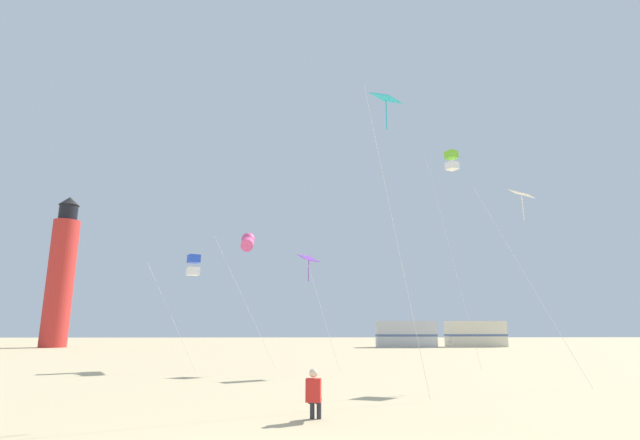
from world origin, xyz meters
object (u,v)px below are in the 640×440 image
(lighthouse_distant, at_px, (61,275))
(rv_van_cream, at_px, (475,334))
(kite_diamond_cyan, at_px, (387,109))
(rv_van_silver, at_px, (406,334))
(kite_diamond_violet, at_px, (309,262))
(kite_box_lime, at_px, (452,161))
(kite_box_blue, at_px, (193,265))
(kite_flyer_standing, at_px, (314,393))
(kite_diamond_white, at_px, (522,200))
(kite_tube_rainbow, at_px, (248,241))

(lighthouse_distant, height_order, rv_van_cream, lighthouse_distant)
(kite_diamond_cyan, height_order, rv_van_silver, kite_diamond_cyan)
(kite_diamond_violet, bearing_deg, lighthouse_distant, 132.98)
(kite_diamond_violet, relative_size, kite_box_lime, 0.47)
(lighthouse_distant, relative_size, rv_van_silver, 2.58)
(kite_diamond_violet, distance_m, rv_van_cream, 35.57)
(kite_diamond_violet, bearing_deg, kite_box_blue, 162.71)
(kite_diamond_cyan, distance_m, rv_van_cream, 42.96)
(kite_flyer_standing, height_order, kite_diamond_white, kite_diamond_white)
(kite_flyer_standing, xyz_separation_m, rv_van_silver, (10.81, 41.78, 0.78))
(kite_diamond_white, distance_m, rv_van_silver, 34.50)
(kite_diamond_violet, distance_m, kite_box_lime, 10.88)
(kite_tube_rainbow, bearing_deg, rv_van_cream, 50.24)
(kite_box_blue, height_order, rv_van_cream, kite_box_blue)
(kite_diamond_cyan, relative_size, lighthouse_distant, 0.61)
(lighthouse_distant, bearing_deg, kite_box_blue, -52.54)
(kite_tube_rainbow, height_order, kite_diamond_cyan, kite_diamond_cyan)
(kite_box_blue, relative_size, kite_diamond_violet, 1.04)
(lighthouse_distant, bearing_deg, kite_tube_rainbow, -48.04)
(kite_tube_rainbow, relative_size, kite_box_lime, 0.62)
(kite_box_blue, xyz_separation_m, kite_box_lime, (14.92, 0.23, 6.35))
(kite_box_blue, distance_m, kite_tube_rainbow, 3.36)
(kite_box_lime, bearing_deg, kite_box_blue, -179.11)
(kite_box_blue, distance_m, rv_van_cream, 37.86)
(kite_box_blue, height_order, kite_diamond_violet, kite_box_blue)
(kite_box_blue, bearing_deg, kite_diamond_cyan, -50.61)
(kite_flyer_standing, bearing_deg, kite_diamond_white, -129.21)
(kite_diamond_cyan, relative_size, kite_box_lime, 0.83)
(kite_diamond_white, bearing_deg, rv_van_cream, 74.31)
(rv_van_silver, xyz_separation_m, rv_van_cream, (8.06, 0.99, 0.00))
(rv_van_silver, bearing_deg, kite_tube_rainbow, -117.22)
(rv_van_cream, bearing_deg, kite_box_blue, -135.44)
(kite_tube_rainbow, bearing_deg, rv_van_silver, 61.02)
(kite_flyer_standing, relative_size, kite_diamond_cyan, 0.11)
(rv_van_silver, relative_size, rv_van_cream, 0.99)
(kite_diamond_violet, distance_m, lighthouse_distant, 40.32)
(kite_flyer_standing, relative_size, kite_diamond_white, 0.15)
(kite_diamond_cyan, distance_m, kite_box_lime, 12.88)
(kite_box_blue, height_order, kite_tube_rainbow, kite_tube_rainbow)
(kite_tube_rainbow, distance_m, kite_diamond_cyan, 13.69)
(kite_box_lime, bearing_deg, kite_flyer_standing, -119.25)
(kite_flyer_standing, distance_m, rv_van_cream, 46.75)
(kite_diamond_cyan, bearing_deg, rv_van_cream, 67.32)
(kite_tube_rainbow, relative_size, rv_van_silver, 1.18)
(kite_tube_rainbow, bearing_deg, kite_diamond_white, -32.13)
(lighthouse_distant, bearing_deg, kite_flyer_standing, -57.03)
(kite_tube_rainbow, bearing_deg, kite_box_lime, -3.09)
(lighthouse_distant, height_order, rv_van_silver, lighthouse_distant)
(kite_box_blue, bearing_deg, kite_tube_rainbow, 17.16)
(lighthouse_distant, bearing_deg, rv_van_silver, -0.86)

